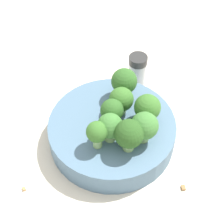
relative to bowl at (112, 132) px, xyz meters
name	(u,v)px	position (x,y,z in m)	size (l,w,h in m)	color
ground_plane	(112,140)	(0.00, 0.00, -0.02)	(3.00, 3.00, 0.00)	beige
bowl	(112,132)	(0.00, 0.00, 0.00)	(0.21, 0.21, 0.04)	slate
broccoli_floret_0	(121,100)	(0.03, -0.01, 0.05)	(0.04, 0.04, 0.05)	#84AD66
broccoli_floret_1	(110,112)	(0.00, 0.00, 0.05)	(0.04, 0.04, 0.05)	#7A9E5B
broccoli_floret_2	(147,108)	(0.01, -0.05, 0.05)	(0.04, 0.04, 0.05)	#7A9E5B
broccoli_floret_3	(97,133)	(-0.05, 0.02, 0.05)	(0.03, 0.03, 0.05)	#8EB770
broccoli_floret_4	(111,127)	(-0.03, 0.00, 0.05)	(0.04, 0.04, 0.05)	#84AD66
broccoli_floret_5	(144,126)	(-0.03, -0.05, 0.05)	(0.04, 0.04, 0.06)	#7A9E5B
broccoli_floret_6	(124,82)	(0.06, -0.01, 0.06)	(0.04, 0.04, 0.06)	#7A9E5B
broccoli_floret_7	(129,135)	(-0.05, -0.03, 0.06)	(0.04, 0.04, 0.06)	#84AD66
pepper_shaker	(137,70)	(0.14, -0.03, 0.01)	(0.03, 0.03, 0.07)	#B2B7BC
almond_crumb_0	(24,188)	(-0.11, 0.13, -0.02)	(0.01, 0.00, 0.01)	#AD7F4C
almond_crumb_1	(183,187)	(-0.08, -0.12, -0.02)	(0.01, 0.01, 0.01)	olive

